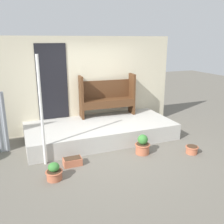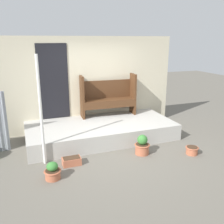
{
  "view_description": "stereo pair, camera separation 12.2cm",
  "coord_description": "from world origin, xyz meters",
  "views": [
    {
      "loc": [
        -1.95,
        -4.95,
        2.52
      ],
      "look_at": [
        0.14,
        0.3,
        0.86
      ],
      "focal_mm": 40.0,
      "sensor_mm": 36.0,
      "label": 1
    },
    {
      "loc": [
        -1.84,
        -5.0,
        2.52
      ],
      "look_at": [
        0.14,
        0.3,
        0.86
      ],
      "focal_mm": 40.0,
      "sensor_mm": 36.0,
      "label": 2
    }
  ],
  "objects": [
    {
      "name": "flower_pot_left",
      "position": [
        -1.43,
        -0.73,
        0.15
      ],
      "size": [
        0.33,
        0.33,
        0.34
      ],
      "color": "#B26042",
      "rests_on": "ground_plane"
    },
    {
      "name": "house_wall",
      "position": [
        -0.0,
        1.76,
        1.3
      ],
      "size": [
        4.98,
        0.08,
        2.6
      ],
      "color": "beige",
      "rests_on": "ground_plane"
    },
    {
      "name": "ground_plane",
      "position": [
        0.0,
        0.0,
        0.0
      ],
      "size": [
        24.0,
        24.0,
        0.0
      ],
      "primitive_type": "plane",
      "color": "#666056"
    },
    {
      "name": "flower_pot_middle",
      "position": [
        0.62,
        -0.37,
        0.2
      ],
      "size": [
        0.35,
        0.35,
        0.46
      ],
      "color": "#B26042",
      "rests_on": "ground_plane"
    },
    {
      "name": "support_post",
      "position": [
        -1.5,
        -0.05,
        1.13
      ],
      "size": [
        0.06,
        0.06,
        2.25
      ],
      "color": "white",
      "rests_on": "ground_plane"
    },
    {
      "name": "bench",
      "position": [
        0.46,
        1.5,
        0.99
      ],
      "size": [
        1.57,
        0.49,
        1.16
      ],
      "rotation": [
        0.0,
        0.0,
        -0.06
      ],
      "color": "#4C2D19",
      "rests_on": "porch_slab"
    },
    {
      "name": "flower_pot_right",
      "position": [
        1.68,
        -0.78,
        0.1
      ],
      "size": [
        0.3,
        0.3,
        0.18
      ],
      "color": "#B26042",
      "rests_on": "ground_plane"
    },
    {
      "name": "planter_box_rect",
      "position": [
        -0.99,
        -0.32,
        0.08
      ],
      "size": [
        0.38,
        0.23,
        0.16
      ],
      "color": "#B76647",
      "rests_on": "ground_plane"
    },
    {
      "name": "porch_slab",
      "position": [
        0.04,
        0.87,
        0.2
      ],
      "size": [
        3.78,
        1.73,
        0.41
      ],
      "color": "#B2AFA8",
      "rests_on": "ground_plane"
    }
  ]
}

